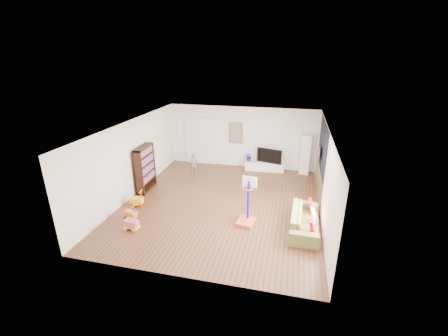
% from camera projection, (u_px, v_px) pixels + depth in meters
% --- Properties ---
extents(floor, '(6.50, 7.50, 0.00)m').
position_uv_depth(floor, '(221.00, 203.00, 10.31)').
color(floor, brown).
rests_on(floor, ground).
extents(ceiling, '(6.50, 7.50, 0.00)m').
position_uv_depth(ceiling, '(221.00, 126.00, 9.34)').
color(ceiling, white).
rests_on(ceiling, ground).
extents(wall_back, '(6.50, 0.00, 2.70)m').
position_uv_depth(wall_back, '(242.00, 137.00, 13.23)').
color(wall_back, white).
rests_on(wall_back, ground).
extents(wall_front, '(6.50, 0.00, 2.70)m').
position_uv_depth(wall_front, '(179.00, 227.00, 6.42)').
color(wall_front, silver).
rests_on(wall_front, ground).
extents(wall_left, '(0.00, 7.50, 2.70)m').
position_uv_depth(wall_left, '(132.00, 159.00, 10.53)').
color(wall_left, silver).
rests_on(wall_left, ground).
extents(wall_right, '(0.00, 7.50, 2.70)m').
position_uv_depth(wall_right, '(324.00, 175.00, 9.12)').
color(wall_right, white).
rests_on(wall_right, ground).
extents(navy_accent, '(0.01, 3.20, 1.70)m').
position_uv_depth(navy_accent, '(323.00, 147.00, 10.22)').
color(navy_accent, black).
rests_on(navy_accent, wall_right).
extents(olive_wainscot, '(0.01, 3.20, 1.00)m').
position_uv_depth(olive_wainscot, '(318.00, 183.00, 10.70)').
color(olive_wainscot, brown).
rests_on(olive_wainscot, wall_right).
extents(doorway, '(1.45, 0.06, 2.10)m').
position_uv_depth(doorway, '(201.00, 141.00, 13.72)').
color(doorway, white).
rests_on(doorway, ground).
extents(painting_back, '(0.62, 0.06, 0.92)m').
position_uv_depth(painting_back, '(236.00, 133.00, 13.18)').
color(painting_back, gold).
rests_on(painting_back, wall_back).
extents(artwork_right, '(0.04, 0.56, 0.46)m').
position_uv_depth(artwork_right, '(319.00, 153.00, 10.52)').
color(artwork_right, '#7F3F8C').
rests_on(artwork_right, wall_right).
extents(media_console, '(1.71, 0.54, 0.39)m').
position_uv_depth(media_console, '(264.00, 166.00, 13.12)').
color(media_console, white).
rests_on(media_console, ground).
extents(tall_cabinet, '(0.42, 0.42, 1.70)m').
position_uv_depth(tall_cabinet, '(305.00, 154.00, 12.57)').
color(tall_cabinet, white).
rests_on(tall_cabinet, ground).
extents(bookshelf, '(0.35, 1.16, 1.68)m').
position_uv_depth(bookshelf, '(145.00, 168.00, 11.09)').
color(bookshelf, black).
rests_on(bookshelf, ground).
extents(sofa, '(0.88, 2.08, 0.60)m').
position_uv_depth(sofa, '(305.00, 220.00, 8.70)').
color(sofa, olive).
rests_on(sofa, ground).
extents(basketball_hoop, '(0.61, 0.70, 1.47)m').
position_uv_depth(basketball_hoop, '(246.00, 202.00, 8.82)').
color(basketball_hoop, '#CD4E2F').
rests_on(basketball_hoop, ground).
extents(ride_on_yellow, '(0.44, 0.30, 0.56)m').
position_uv_depth(ride_on_yellow, '(136.00, 198.00, 10.04)').
color(ride_on_yellow, yellow).
rests_on(ride_on_yellow, ground).
extents(ride_on_orange, '(0.42, 0.32, 0.50)m').
position_uv_depth(ride_on_orange, '(130.00, 212.00, 9.24)').
color(ride_on_orange, orange).
rests_on(ride_on_orange, ground).
extents(ride_on_pink, '(0.43, 0.30, 0.55)m').
position_uv_depth(ride_on_pink, '(131.00, 221.00, 8.70)').
color(ride_on_pink, '#D7546E').
rests_on(ride_on_pink, ground).
extents(child, '(0.37, 0.31, 0.86)m').
position_uv_depth(child, '(193.00, 163.00, 12.79)').
color(child, slate).
rests_on(child, ground).
extents(tv, '(1.10, 0.43, 0.63)m').
position_uv_depth(tv, '(270.00, 155.00, 12.92)').
color(tv, black).
rests_on(tv, media_console).
extents(vase_plant, '(0.36, 0.32, 0.40)m').
position_uv_depth(vase_plant, '(249.00, 156.00, 13.13)').
color(vase_plant, '#131B93').
rests_on(vase_plant, media_console).
extents(pillow_left, '(0.14, 0.40, 0.39)m').
position_uv_depth(pillow_left, '(312.00, 225.00, 8.10)').
color(pillow_left, red).
rests_on(pillow_left, sofa).
extents(pillow_center, '(0.13, 0.38, 0.37)m').
position_uv_depth(pillow_center, '(314.00, 215.00, 8.62)').
color(pillow_center, silver).
rests_on(pillow_center, sofa).
extents(pillow_right, '(0.11, 0.38, 0.38)m').
position_uv_depth(pillow_right, '(311.00, 206.00, 9.15)').
color(pillow_right, '#B10004').
rests_on(pillow_right, sofa).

